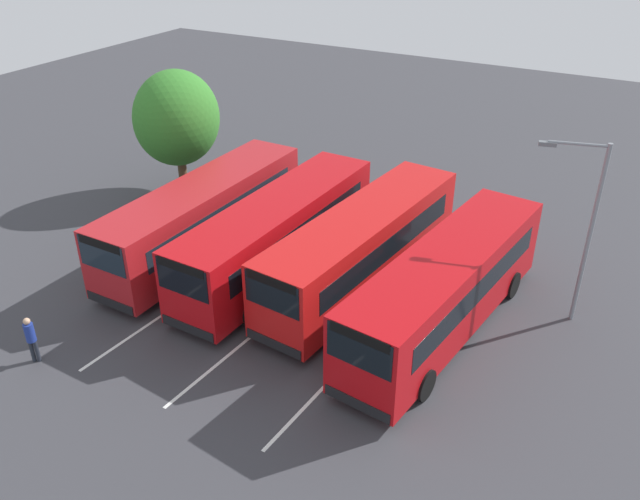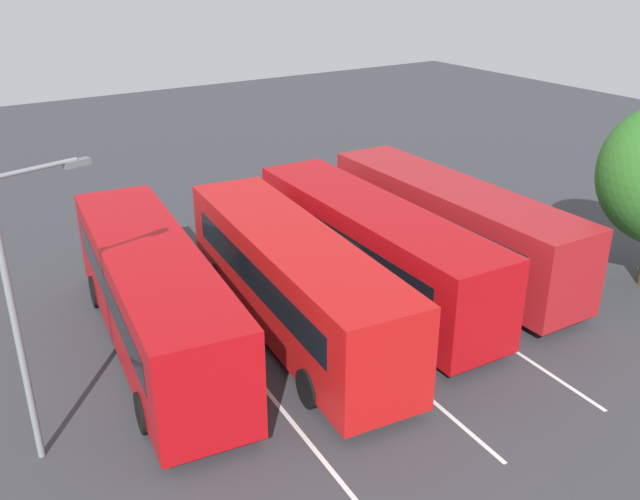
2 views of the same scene
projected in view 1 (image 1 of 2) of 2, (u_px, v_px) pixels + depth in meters
ground_plane at (316, 284)px, 25.80m from camera, size 77.66×77.66×0.00m
bus_far_left at (203, 216)px, 27.11m from camera, size 11.06×2.78×3.18m
bus_center_left at (277, 234)px, 25.72m from camera, size 11.09×2.93×3.18m
bus_center_right at (362, 247)px, 24.79m from camera, size 11.19×3.58×3.18m
bus_far_right at (445, 288)px, 22.26m from camera, size 11.21×3.79×3.18m
pedestrian at (31, 336)px, 21.12m from camera, size 0.43×0.43×1.72m
street_lamp at (585, 222)px, 21.88m from camera, size 0.72×2.19×6.70m
depot_tree at (177, 118)px, 31.62m from camera, size 4.43×3.99×6.23m
lane_stripe_outer_left at (242, 262)px, 27.29m from camera, size 16.74×1.27×0.01m
lane_stripe_inner_left at (316, 283)px, 25.79m from camera, size 16.74×1.27×0.01m
lane_stripe_inner_right at (399, 308)px, 24.29m from camera, size 16.74×1.27×0.01m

